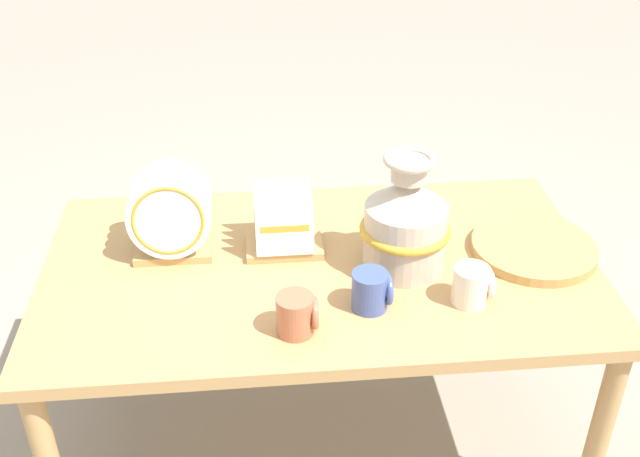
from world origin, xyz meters
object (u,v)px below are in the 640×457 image
at_px(ceramic_vase, 406,221).
at_px(dish_rack_square_plates, 284,231).
at_px(dish_rack_round_plates, 171,222).
at_px(mug_cream_glaze, 473,285).
at_px(wicker_charger_stack, 534,249).
at_px(mug_terracotta_glaze, 297,314).
at_px(mug_cobalt_glaze, 372,290).

height_order(ceramic_vase, dish_rack_square_plates, ceramic_vase).
relative_size(ceramic_vase, dish_rack_round_plates, 1.34).
height_order(dish_rack_square_plates, mug_cream_glaze, dish_rack_square_plates).
relative_size(dish_rack_round_plates, dish_rack_square_plates, 1.17).
xyz_separation_m(dish_rack_square_plates, wicker_charger_stack, (0.68, -0.09, -0.04)).
bearing_deg(dish_rack_round_plates, mug_cream_glaze, -21.21).
distance_m(ceramic_vase, wicker_charger_stack, 0.39).
relative_size(dish_rack_round_plates, wicker_charger_stack, 0.71).
xyz_separation_m(ceramic_vase, dish_rack_round_plates, (-0.61, 0.12, -0.04)).
relative_size(dish_rack_round_plates, mug_terracotta_glaze, 2.44).
height_order(dish_rack_round_plates, mug_terracotta_glaze, dish_rack_round_plates).
bearing_deg(wicker_charger_stack, mug_terracotta_glaze, -157.94).
relative_size(mug_terracotta_glaze, mug_cream_glaze, 1.00).
xyz_separation_m(dish_rack_square_plates, mug_cobalt_glaze, (0.20, -0.28, -0.01)).
bearing_deg(mug_cobalt_glaze, mug_terracotta_glaze, -157.94).
height_order(dish_rack_round_plates, mug_cobalt_glaze, dish_rack_round_plates).
height_order(ceramic_vase, mug_cream_glaze, ceramic_vase).
distance_m(ceramic_vase, dish_rack_round_plates, 0.62).
bearing_deg(mug_cobalt_glaze, dish_rack_square_plates, 125.11).
height_order(ceramic_vase, dish_rack_round_plates, ceramic_vase).
relative_size(dish_rack_square_plates, mug_cobalt_glaze, 2.09).
height_order(ceramic_vase, mug_terracotta_glaze, ceramic_vase).
xyz_separation_m(ceramic_vase, mug_terracotta_glaze, (-0.30, -0.24, -0.09)).
distance_m(dish_rack_square_plates, wicker_charger_stack, 0.68).
bearing_deg(dish_rack_square_plates, dish_rack_round_plates, 178.90).
bearing_deg(dish_rack_square_plates, ceramic_vase, -20.04).
bearing_deg(wicker_charger_stack, mug_cobalt_glaze, -157.94).
bearing_deg(mug_cobalt_glaze, mug_cream_glaze, -0.49).
bearing_deg(dish_rack_round_plates, mug_terracotta_glaze, -49.40).
height_order(mug_terracotta_glaze, mug_cream_glaze, same).
distance_m(dish_rack_square_plates, mug_terracotta_glaze, 0.36).
xyz_separation_m(wicker_charger_stack, mug_terracotta_glaze, (-0.66, -0.27, 0.04)).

